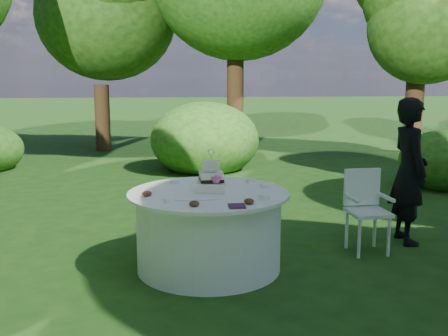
{
  "coord_description": "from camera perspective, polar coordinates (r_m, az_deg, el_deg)",
  "views": [
    {
      "loc": [
        -0.38,
        -4.92,
        1.88
      ],
      "look_at": [
        0.15,
        0.0,
        1.0
      ],
      "focal_mm": 42.0,
      "sensor_mm": 36.0,
      "label": 1
    }
  ],
  "objects": [
    {
      "name": "votives",
      "position": [
        5.11,
        0.11,
        -2.23
      ],
      "size": [
        1.06,
        0.92,
        0.04
      ],
      "color": "white",
      "rests_on": "table"
    },
    {
      "name": "guest",
      "position": [
        6.21,
        19.49,
        -0.32
      ],
      "size": [
        0.41,
        0.61,
        1.64
      ],
      "primitive_type": "imported",
      "rotation": [
        0.0,
        0.0,
        1.55
      ],
      "color": "black",
      "rests_on": "ground"
    },
    {
      "name": "petal_cups",
      "position": [
        4.65,
        -3.1,
        -3.42
      ],
      "size": [
        0.99,
        0.52,
        0.05
      ],
      "color": "#562D16",
      "rests_on": "table"
    },
    {
      "name": "ground",
      "position": [
        5.28,
        -1.65,
        -10.78
      ],
      "size": [
        80.0,
        80.0,
        0.0
      ],
      "primitive_type": "plane",
      "color": "#15390F",
      "rests_on": "ground"
    },
    {
      "name": "table",
      "position": [
        5.15,
        -1.67,
        -6.74
      ],
      "size": [
        1.56,
        1.56,
        0.77
      ],
      "color": "white",
      "rests_on": "ground"
    },
    {
      "name": "chair",
      "position": [
        5.83,
        15.15,
        -3.78
      ],
      "size": [
        0.44,
        0.43,
        0.88
      ],
      "color": "silver",
      "rests_on": "ground"
    },
    {
      "name": "cake",
      "position": [
        5.05,
        -1.39,
        -1.28
      ],
      "size": [
        0.32,
        0.32,
        0.41
      ],
      "color": "silver",
      "rests_on": "table"
    },
    {
      "name": "feather_plume",
      "position": [
        4.73,
        -3.22,
        -3.43
      ],
      "size": [
        0.48,
        0.07,
        0.01
      ],
      "primitive_type": "ellipsoid",
      "color": "white",
      "rests_on": "table"
    },
    {
      "name": "napkins",
      "position": [
        4.47,
        1.4,
        -4.16
      ],
      "size": [
        0.14,
        0.14,
        0.02
      ],
      "primitive_type": "cube",
      "color": "#491F3E",
      "rests_on": "table"
    }
  ]
}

